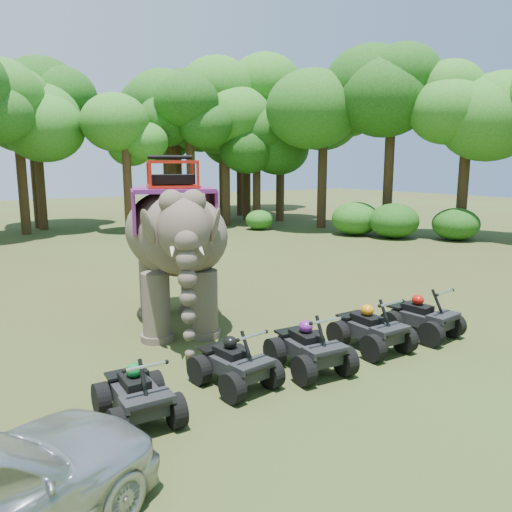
# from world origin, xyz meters

# --- Properties ---
(ground) EXTENTS (110.00, 110.00, 0.00)m
(ground) POSITION_xyz_m (0.00, 0.00, 0.00)
(ground) COLOR #47381E
(ground) RESTS_ON ground
(elephant) EXTENTS (3.89, 5.58, 4.30)m
(elephant) POSITION_xyz_m (-1.42, 2.76, 2.15)
(elephant) COLOR brown
(elephant) RESTS_ON ground
(atv_0) EXTENTS (1.23, 1.63, 1.15)m
(atv_0) POSITION_xyz_m (-4.10, -1.37, 0.58)
(atv_0) COLOR black
(atv_0) RESTS_ON ground
(atv_1) EXTENTS (1.30, 1.67, 1.16)m
(atv_1) POSITION_xyz_m (-2.12, -1.17, 0.58)
(atv_1) COLOR black
(atv_1) RESTS_ON ground
(atv_2) EXTENTS (1.39, 1.79, 1.24)m
(atv_2) POSITION_xyz_m (-0.50, -1.42, 0.62)
(atv_2) COLOR black
(atv_2) RESTS_ON ground
(atv_3) EXTENTS (1.27, 1.70, 1.23)m
(atv_3) POSITION_xyz_m (1.40, -1.31, 0.62)
(atv_3) COLOR black
(atv_3) RESTS_ON ground
(atv_4) EXTENTS (1.37, 1.77, 1.23)m
(atv_4) POSITION_xyz_m (3.08, -1.40, 0.61)
(atv_4) COLOR black
(atv_4) RESTS_ON ground
(tree_0) EXTENTS (5.81, 5.81, 8.30)m
(tree_0) POSITION_xyz_m (0.00, 24.91, 4.15)
(tree_0) COLOR #195114
(tree_0) RESTS_ON ground
(tree_1) EXTENTS (4.95, 4.95, 7.07)m
(tree_1) POSITION_xyz_m (3.84, 20.05, 3.54)
(tree_1) COLOR #195114
(tree_1) RESTS_ON ground
(tree_2) EXTENTS (5.91, 5.91, 8.45)m
(tree_2) POSITION_xyz_m (8.18, 20.37, 4.22)
(tree_2) COLOR #195114
(tree_2) RESTS_ON ground
(tree_3) EXTENTS (5.01, 5.01, 7.15)m
(tree_3) POSITION_xyz_m (12.95, 19.82, 3.58)
(tree_3) COLOR #195114
(tree_3) RESTS_ON ground
(tree_4) EXTENTS (6.96, 6.96, 9.94)m
(tree_4) POSITION_xyz_m (15.25, 15.74, 4.97)
(tree_4) COLOR #195114
(tree_4) RESTS_ON ground
(tree_5) EXTENTS (6.63, 6.63, 9.47)m
(tree_5) POSITION_xyz_m (17.10, 11.87, 4.73)
(tree_5) COLOR #195114
(tree_5) RESTS_ON ground
(tree_6) EXTENTS (6.82, 6.82, 9.74)m
(tree_6) POSITION_xyz_m (19.25, 8.25, 4.87)
(tree_6) COLOR #195114
(tree_6) RESTS_ON ground
(tree_30) EXTENTS (6.62, 6.62, 9.46)m
(tree_30) POSITION_xyz_m (9.44, 24.84, 4.73)
(tree_30) COLOR #195114
(tree_30) RESTS_ON ground
(tree_31) EXTENTS (7.39, 7.39, 10.56)m
(tree_31) POSITION_xyz_m (10.59, 29.20, 5.28)
(tree_31) COLOR #195114
(tree_31) RESTS_ON ground
(tree_32) EXTENTS (6.72, 6.72, 9.60)m
(tree_32) POSITION_xyz_m (13.26, 24.87, 4.80)
(tree_32) COLOR #195114
(tree_32) RESTS_ON ground
(tree_33) EXTENTS (6.96, 6.96, 9.94)m
(tree_33) POSITION_xyz_m (10.84, 20.49, 4.97)
(tree_33) COLOR #195114
(tree_33) RESTS_ON ground
(tree_35) EXTENTS (7.14, 7.14, 10.20)m
(tree_35) POSITION_xyz_m (0.03, 26.20, 5.10)
(tree_35) COLOR #195114
(tree_35) RESTS_ON ground
(tree_36) EXTENTS (7.14, 7.14, 10.20)m
(tree_36) POSITION_xyz_m (15.47, 20.47, 5.10)
(tree_36) COLOR #195114
(tree_36) RESTS_ON ground
(tree_37) EXTENTS (7.23, 7.23, 10.33)m
(tree_37) POSITION_xyz_m (19.70, 29.70, 5.16)
(tree_37) COLOR #195114
(tree_37) RESTS_ON ground
(tree_39) EXTENTS (5.84, 5.84, 8.34)m
(tree_39) POSITION_xyz_m (15.22, 25.48, 4.17)
(tree_39) COLOR #195114
(tree_39) RESTS_ON ground
(tree_40) EXTENTS (5.99, 5.99, 8.56)m
(tree_40) POSITION_xyz_m (-1.29, 23.37, 4.28)
(tree_40) COLOR #195114
(tree_40) RESTS_ON ground
(tree_42) EXTENTS (6.42, 6.42, 9.17)m
(tree_42) POSITION_xyz_m (13.91, 22.53, 4.58)
(tree_42) COLOR #195114
(tree_42) RESTS_ON ground
(tree_44) EXTENTS (5.57, 5.57, 7.95)m
(tree_44) POSITION_xyz_m (7.81, 22.62, 3.98)
(tree_44) COLOR #195114
(tree_44) RESTS_ON ground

